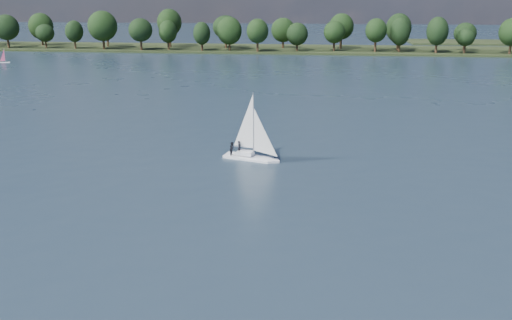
# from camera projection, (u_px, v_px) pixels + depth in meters

# --- Properties ---
(ground) EXTENTS (700.00, 700.00, 0.00)m
(ground) POSITION_uv_depth(u_px,v_px,m) (271.00, 95.00, 126.85)
(ground) COLOR #233342
(ground) RESTS_ON ground
(far_shore) EXTENTS (660.00, 40.00, 1.50)m
(far_shore) POSITION_uv_depth(u_px,v_px,m) (299.00, 50.00, 233.64)
(far_shore) COLOR black
(far_shore) RESTS_ON ground
(sailboat) EXTENTS (7.52, 4.14, 9.54)m
(sailboat) POSITION_uv_depth(u_px,v_px,m) (248.00, 140.00, 76.04)
(sailboat) COLOR white
(sailboat) RESTS_ON ground
(dinghy_pink) EXTENTS (3.25, 1.96, 4.86)m
(dinghy_pink) POSITION_uv_depth(u_px,v_px,m) (5.00, 59.00, 188.81)
(dinghy_pink) COLOR white
(dinghy_pink) RESTS_ON ground
(treeline) EXTENTS (562.21, 73.37, 18.85)m
(treeline) POSITION_uv_depth(u_px,v_px,m) (263.00, 30.00, 229.87)
(treeline) COLOR black
(treeline) RESTS_ON ground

